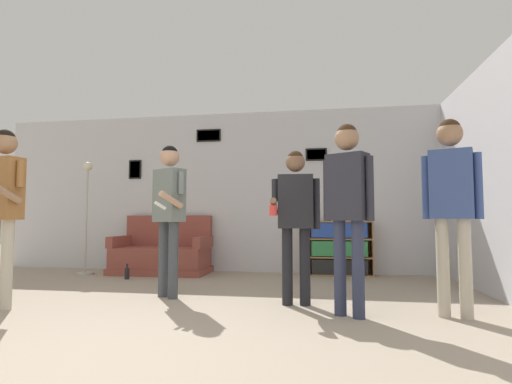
{
  "coord_description": "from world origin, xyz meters",
  "views": [
    {
      "loc": [
        1.32,
        -2.35,
        0.87
      ],
      "look_at": [
        0.58,
        2.13,
        1.19
      ],
      "focal_mm": 28.0,
      "sensor_mm": 36.0,
      "label": 1
    }
  ],
  "objects_px": {
    "person_watcher_holding_cup": "(296,210)",
    "bottle_on_floor": "(127,273)",
    "couch": "(162,254)",
    "person_player_foreground_left": "(2,196)",
    "floor_lamp": "(86,215)",
    "person_spectator_near_bookshelf": "(348,196)",
    "person_player_foreground_center": "(169,203)",
    "person_spectator_far_right": "(452,193)",
    "bookshelf": "(339,248)"
  },
  "relations": [
    {
      "from": "bookshelf",
      "to": "person_player_foreground_left",
      "type": "bearing_deg",
      "value": -138.82
    },
    {
      "from": "couch",
      "to": "person_watcher_holding_cup",
      "type": "bearing_deg",
      "value": -41.99
    },
    {
      "from": "person_player_foreground_center",
      "to": "floor_lamp",
      "type": "bearing_deg",
      "value": 141.98
    },
    {
      "from": "person_spectator_far_right",
      "to": "couch",
      "type": "bearing_deg",
      "value": 147.41
    },
    {
      "from": "bookshelf",
      "to": "person_watcher_holding_cup",
      "type": "relative_size",
      "value": 0.65
    },
    {
      "from": "person_spectator_far_right",
      "to": "bottle_on_floor",
      "type": "xyz_separation_m",
      "value": [
        -3.99,
        1.69,
        -1.03
      ]
    },
    {
      "from": "person_player_foreground_center",
      "to": "person_spectator_near_bookshelf",
      "type": "relative_size",
      "value": 0.98
    },
    {
      "from": "person_player_foreground_center",
      "to": "person_watcher_holding_cup",
      "type": "bearing_deg",
      "value": -6.38
    },
    {
      "from": "person_player_foreground_center",
      "to": "person_spectator_far_right",
      "type": "relative_size",
      "value": 0.96
    },
    {
      "from": "person_player_foreground_left",
      "to": "bottle_on_floor",
      "type": "xyz_separation_m",
      "value": [
        0.28,
        2.05,
        -1.01
      ]
    },
    {
      "from": "couch",
      "to": "person_watcher_holding_cup",
      "type": "distance_m",
      "value": 3.18
    },
    {
      "from": "person_spectator_near_bookshelf",
      "to": "bottle_on_floor",
      "type": "xyz_separation_m",
      "value": [
        -3.07,
        1.79,
        -1.0
      ]
    },
    {
      "from": "person_player_foreground_left",
      "to": "bottle_on_floor",
      "type": "bearing_deg",
      "value": 82.12
    },
    {
      "from": "person_watcher_holding_cup",
      "to": "bottle_on_floor",
      "type": "bearing_deg",
      "value": 151.77
    },
    {
      "from": "person_spectator_near_bookshelf",
      "to": "couch",
      "type": "bearing_deg",
      "value": 138.5
    },
    {
      "from": "person_player_foreground_center",
      "to": "person_spectator_far_right",
      "type": "bearing_deg",
      "value": -9.31
    },
    {
      "from": "person_player_foreground_left",
      "to": "floor_lamp",
      "type": "bearing_deg",
      "value": 104.49
    },
    {
      "from": "person_player_foreground_left",
      "to": "person_spectator_far_right",
      "type": "xyz_separation_m",
      "value": [
        4.27,
        0.37,
        0.01
      ]
    },
    {
      "from": "floor_lamp",
      "to": "bookshelf",
      "type": "bearing_deg",
      "value": 7.56
    },
    {
      "from": "person_player_foreground_left",
      "to": "person_player_foreground_center",
      "type": "distance_m",
      "value": 1.63
    },
    {
      "from": "person_watcher_holding_cup",
      "to": "person_player_foreground_left",
      "type": "bearing_deg",
      "value": -166.64
    },
    {
      "from": "couch",
      "to": "person_watcher_holding_cup",
      "type": "xyz_separation_m",
      "value": [
        2.31,
        -2.08,
        0.66
      ]
    },
    {
      "from": "bottle_on_floor",
      "to": "person_watcher_holding_cup",
      "type": "bearing_deg",
      "value": -28.23
    },
    {
      "from": "person_watcher_holding_cup",
      "to": "bottle_on_floor",
      "type": "xyz_separation_m",
      "value": [
        -2.56,
        1.38,
        -0.88
      ]
    },
    {
      "from": "couch",
      "to": "person_spectator_far_right",
      "type": "bearing_deg",
      "value": -32.59
    },
    {
      "from": "person_player_foreground_left",
      "to": "person_watcher_holding_cup",
      "type": "relative_size",
      "value": 1.11
    },
    {
      "from": "bookshelf",
      "to": "bottle_on_floor",
      "type": "xyz_separation_m",
      "value": [
        -3.09,
        -0.9,
        -0.34
      ]
    },
    {
      "from": "bookshelf",
      "to": "bottle_on_floor",
      "type": "distance_m",
      "value": 3.23
    },
    {
      "from": "bookshelf",
      "to": "person_player_foreground_left",
      "type": "distance_m",
      "value": 4.53
    },
    {
      "from": "couch",
      "to": "person_player_foreground_center",
      "type": "height_order",
      "value": "person_player_foreground_center"
    },
    {
      "from": "person_spectator_far_right",
      "to": "bottle_on_floor",
      "type": "distance_m",
      "value": 4.45
    },
    {
      "from": "couch",
      "to": "bottle_on_floor",
      "type": "bearing_deg",
      "value": -109.48
    },
    {
      "from": "couch",
      "to": "person_player_foreground_center",
      "type": "distance_m",
      "value": 2.24
    },
    {
      "from": "person_watcher_holding_cup",
      "to": "couch",
      "type": "bearing_deg",
      "value": 138.01
    },
    {
      "from": "person_player_foreground_left",
      "to": "person_player_foreground_center",
      "type": "xyz_separation_m",
      "value": [
        1.4,
        0.84,
        -0.04
      ]
    },
    {
      "from": "person_player_foreground_left",
      "to": "person_spectator_near_bookshelf",
      "type": "bearing_deg",
      "value": 4.53
    },
    {
      "from": "floor_lamp",
      "to": "person_spectator_near_bookshelf",
      "type": "height_order",
      "value": "floor_lamp"
    },
    {
      "from": "person_player_foreground_center",
      "to": "person_spectator_near_bookshelf",
      "type": "distance_m",
      "value": 2.04
    },
    {
      "from": "bookshelf",
      "to": "bottle_on_floor",
      "type": "bearing_deg",
      "value": -163.79
    },
    {
      "from": "floor_lamp",
      "to": "person_player_foreground_center",
      "type": "distance_m",
      "value": 2.57
    },
    {
      "from": "person_player_foreground_left",
      "to": "person_spectator_near_bookshelf",
      "type": "height_order",
      "value": "person_player_foreground_left"
    },
    {
      "from": "couch",
      "to": "person_spectator_near_bookshelf",
      "type": "distance_m",
      "value": 3.84
    },
    {
      "from": "bottle_on_floor",
      "to": "person_player_foreground_left",
      "type": "bearing_deg",
      "value": -97.88
    },
    {
      "from": "floor_lamp",
      "to": "person_player_foreground_left",
      "type": "height_order",
      "value": "floor_lamp"
    },
    {
      "from": "person_player_foreground_center",
      "to": "bottle_on_floor",
      "type": "bearing_deg",
      "value": 132.53
    },
    {
      "from": "bookshelf",
      "to": "person_spectator_far_right",
      "type": "height_order",
      "value": "person_spectator_far_right"
    },
    {
      "from": "floor_lamp",
      "to": "person_spectator_near_bookshelf",
      "type": "distance_m",
      "value": 4.53
    },
    {
      "from": "person_player_foreground_left",
      "to": "person_watcher_holding_cup",
      "type": "xyz_separation_m",
      "value": [
        2.85,
        0.68,
        -0.13
      ]
    },
    {
      "from": "person_player_foreground_center",
      "to": "person_spectator_near_bookshelf",
      "type": "xyz_separation_m",
      "value": [
        1.95,
        -0.57,
        0.03
      ]
    },
    {
      "from": "floor_lamp",
      "to": "bottle_on_floor",
      "type": "distance_m",
      "value": 1.3
    }
  ]
}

